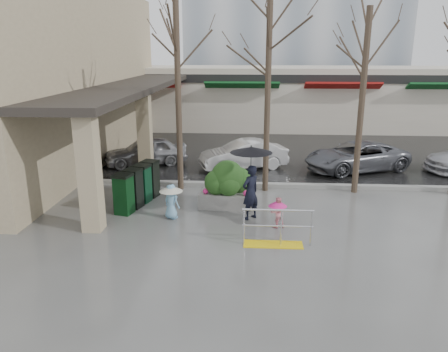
# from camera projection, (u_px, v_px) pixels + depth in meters

# --- Properties ---
(ground) EXTENTS (120.00, 120.00, 0.00)m
(ground) POSITION_uv_depth(u_px,v_px,m) (228.00, 226.00, 13.06)
(ground) COLOR #51514F
(ground) RESTS_ON ground
(street_asphalt) EXTENTS (120.00, 36.00, 0.01)m
(street_asphalt) POSITION_uv_depth(u_px,v_px,m) (244.00, 117.00, 34.14)
(street_asphalt) COLOR black
(street_asphalt) RESTS_ON ground
(curb) EXTENTS (120.00, 0.30, 0.15)m
(curb) POSITION_uv_depth(u_px,v_px,m) (234.00, 184.00, 16.87)
(curb) COLOR gray
(curb) RESTS_ON ground
(near_building) EXTENTS (6.00, 18.00, 8.00)m
(near_building) POSITION_uv_depth(u_px,v_px,m) (44.00, 74.00, 20.19)
(near_building) COLOR tan
(near_building) RESTS_ON ground
(canopy_slab) EXTENTS (2.80, 18.00, 0.25)m
(canopy_slab) POSITION_uv_depth(u_px,v_px,m) (134.00, 83.00, 20.02)
(canopy_slab) COLOR #2D2823
(canopy_slab) RESTS_ON pillar_front
(pillar_front) EXTENTS (0.55, 0.55, 3.50)m
(pillar_front) POSITION_uv_depth(u_px,v_px,m) (89.00, 172.00, 12.34)
(pillar_front) COLOR tan
(pillar_front) RESTS_ON ground
(pillar_back) EXTENTS (0.55, 0.55, 3.50)m
(pillar_back) POSITION_uv_depth(u_px,v_px,m) (145.00, 131.00, 18.57)
(pillar_back) COLOR tan
(pillar_back) RESTS_ON ground
(storefront_row) EXTENTS (34.00, 6.74, 4.00)m
(storefront_row) POSITION_uv_depth(u_px,v_px,m) (273.00, 97.00, 29.59)
(storefront_row) COLOR beige
(storefront_row) RESTS_ON ground
(handrail) EXTENTS (1.90, 0.50, 1.03)m
(handrail) POSITION_uv_depth(u_px,v_px,m) (276.00, 232.00, 11.72)
(handrail) COLOR yellow
(handrail) RESTS_ON ground
(tree_west) EXTENTS (3.20, 3.20, 6.80)m
(tree_west) POSITION_uv_depth(u_px,v_px,m) (177.00, 50.00, 15.22)
(tree_west) COLOR #382B21
(tree_west) RESTS_ON ground
(tree_midwest) EXTENTS (3.20, 3.20, 7.00)m
(tree_midwest) POSITION_uv_depth(u_px,v_px,m) (269.00, 45.00, 14.98)
(tree_midwest) COLOR #382B21
(tree_midwest) RESTS_ON ground
(tree_mideast) EXTENTS (3.20, 3.20, 6.50)m
(tree_mideast) POSITION_uv_depth(u_px,v_px,m) (366.00, 57.00, 14.87)
(tree_mideast) COLOR #382B21
(tree_mideast) RESTS_ON ground
(woman) EXTENTS (1.29, 1.29, 2.34)m
(woman) POSITION_uv_depth(u_px,v_px,m) (251.00, 176.00, 13.27)
(woman) COLOR black
(woman) RESTS_ON ground
(child_pink) EXTENTS (0.56, 0.56, 0.94)m
(child_pink) POSITION_uv_depth(u_px,v_px,m) (278.00, 210.00, 12.85)
(child_pink) COLOR pink
(child_pink) RESTS_ON ground
(child_blue) EXTENTS (0.73, 0.73, 1.11)m
(child_blue) POSITION_uv_depth(u_px,v_px,m) (171.00, 197.00, 13.50)
(child_blue) COLOR #75ABD1
(child_blue) RESTS_ON ground
(planter) EXTENTS (1.92, 1.13, 1.60)m
(planter) POSITION_uv_depth(u_px,v_px,m) (228.00, 185.00, 14.49)
(planter) COLOR gray
(planter) RESTS_ON ground
(news_boxes) EXTENTS (1.10, 2.42, 1.32)m
(news_boxes) POSITION_uv_depth(u_px,v_px,m) (138.00, 186.00, 14.75)
(news_boxes) COLOR #0C3715
(news_boxes) RESTS_ON ground
(car_a) EXTENTS (3.99, 2.73, 1.26)m
(car_a) POSITION_uv_depth(u_px,v_px,m) (146.00, 151.00, 19.91)
(car_a) COLOR #A1A1A5
(car_a) RESTS_ON ground
(car_b) EXTENTS (4.05, 2.55, 1.26)m
(car_b) POSITION_uv_depth(u_px,v_px,m) (244.00, 155.00, 19.27)
(car_b) COLOR white
(car_b) RESTS_ON ground
(car_c) EXTENTS (4.99, 3.62, 1.26)m
(car_c) POSITION_uv_depth(u_px,v_px,m) (356.00, 156.00, 18.96)
(car_c) COLOR slate
(car_c) RESTS_ON ground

